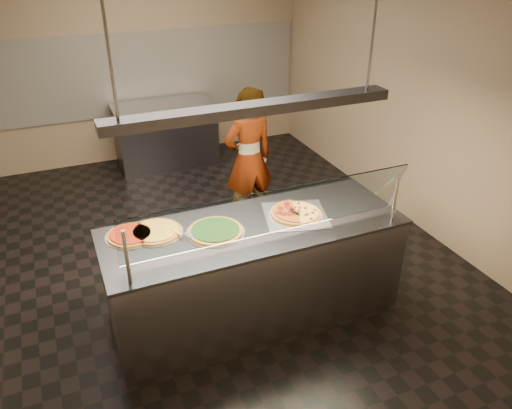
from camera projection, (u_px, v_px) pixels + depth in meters
name	position (u px, v px, depth m)	size (l,w,h in m)	color
ground	(208.00, 250.00, 5.59)	(5.00, 6.00, 0.02)	black
wall_back	(139.00, 59.00, 7.32)	(5.00, 0.02, 3.00)	#927B5E
wall_front	(387.00, 304.00, 2.44)	(5.00, 0.02, 3.00)	#927B5E
wall_right	(410.00, 93.00, 5.74)	(0.02, 6.00, 3.00)	#927B5E
tile_band	(141.00, 73.00, 7.39)	(4.90, 0.02, 1.20)	silver
serving_counter	(254.00, 270.00, 4.44)	(2.57, 0.94, 0.93)	#B7B7BC
sneeze_guard	(272.00, 213.00, 3.80)	(2.33, 0.18, 0.54)	#B7B7BC
perforated_tray	(295.00, 215.00, 4.37)	(0.66, 0.66, 0.01)	silver
half_pizza_pepperoni	(285.00, 214.00, 4.32)	(0.33, 0.49, 0.05)	brown
half_pizza_sausage	(306.00, 210.00, 4.40)	(0.33, 0.49, 0.04)	brown
pizza_spinach	(215.00, 230.00, 4.12)	(0.49, 0.49, 0.03)	silver
pizza_cheese	(155.00, 231.00, 4.11)	(0.45, 0.45, 0.03)	silver
pizza_tomato	(130.00, 235.00, 4.06)	(0.41, 0.41, 0.03)	silver
pizza_spatula	(184.00, 232.00, 4.07)	(0.25, 0.21, 0.02)	#B7B7BC
prep_table	(166.00, 134.00, 7.50)	(1.48, 0.74, 0.93)	#3E3E44
worker	(249.00, 159.00, 5.71)	(0.61, 0.40, 1.67)	#2C2A33
heat_lamp_housing	(254.00, 109.00, 3.74)	(2.30, 0.18, 0.08)	#3E3E44
lamp_rod_left	(108.00, 43.00, 3.13)	(0.02, 0.02, 1.01)	#B7B7BC
lamp_rod_right	(374.00, 24.00, 3.82)	(0.02, 0.02, 1.01)	#B7B7BC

